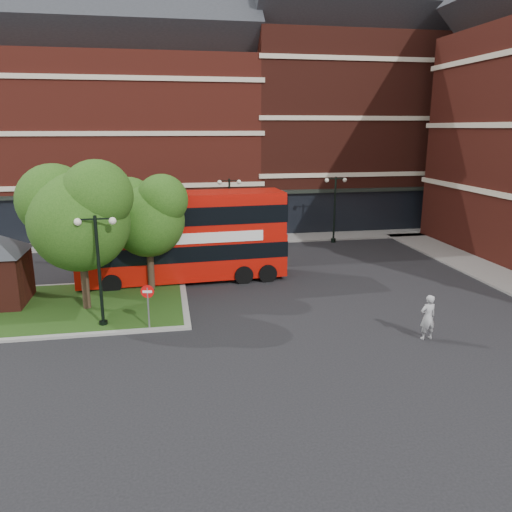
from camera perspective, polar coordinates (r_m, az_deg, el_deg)
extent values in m
plane|color=black|center=(23.01, -3.22, -7.37)|extent=(120.00, 120.00, 0.00)
cube|color=slate|center=(38.74, -6.30, 1.73)|extent=(44.00, 3.00, 0.12)
cube|color=maroon|center=(45.56, -17.58, 11.87)|extent=(26.00, 12.00, 14.00)
cube|color=#471911|center=(48.15, 10.07, 13.61)|extent=(18.00, 12.00, 16.00)
cube|color=gray|center=(26.22, -21.80, -5.51)|extent=(12.60, 7.60, 0.12)
cube|color=#19380F|center=(26.22, -21.80, -5.48)|extent=(12.00, 7.00, 0.15)
cylinder|color=#2D2116|center=(24.92, -19.04, -1.68)|extent=(0.36, 0.36, 3.92)
sphere|color=#1E4912|center=(24.40, -19.50, 3.69)|extent=(4.60, 4.60, 4.60)
sphere|color=#1E4912|center=(25.14, -22.04, 5.87)|extent=(3.45, 3.45, 3.45)
sphere|color=#1E4912|center=(23.63, -17.71, 6.61)|extent=(3.22, 3.22, 3.22)
cylinder|color=#2D2116|center=(27.09, -11.98, -0.42)|extent=(0.36, 0.36, 3.47)
sphere|color=#1E4912|center=(26.64, -12.22, 3.96)|extent=(3.80, 3.80, 3.80)
sphere|color=#1E4912|center=(27.12, -14.29, 5.75)|extent=(2.85, 2.85, 2.85)
sphere|color=#1E4912|center=(26.08, -10.69, 6.30)|extent=(2.66, 2.66, 2.66)
cylinder|color=black|center=(22.44, -17.46, -1.87)|extent=(0.14, 0.14, 5.00)
cylinder|color=black|center=(23.18, -17.02, -7.45)|extent=(0.36, 0.36, 0.30)
cube|color=black|center=(21.92, -17.93, 4.04)|extent=(1.40, 0.06, 0.06)
sphere|color=#F2EACC|center=(22.04, -19.71, 3.68)|extent=(0.32, 0.32, 0.32)
sphere|color=#F2EACC|center=(21.86, -16.08, 3.88)|extent=(0.32, 0.32, 0.32)
cylinder|color=black|center=(36.50, -3.03, 4.91)|extent=(0.14, 0.14, 5.00)
cylinder|color=black|center=(36.96, -2.98, 1.32)|extent=(0.36, 0.36, 0.30)
cube|color=black|center=(36.19, -3.08, 8.58)|extent=(1.40, 0.06, 0.06)
sphere|color=#F2EACC|center=(36.11, -4.19, 8.40)|extent=(0.32, 0.32, 0.32)
sphere|color=#F2EACC|center=(36.29, -1.96, 8.46)|extent=(0.32, 0.32, 0.32)
cylinder|color=black|center=(38.33, 8.97, 5.22)|extent=(0.14, 0.14, 5.00)
cylinder|color=black|center=(38.77, 8.83, 1.79)|extent=(0.36, 0.36, 0.30)
cube|color=black|center=(38.03, 9.11, 8.71)|extent=(1.40, 0.06, 0.06)
sphere|color=#F2EACC|center=(37.82, 8.09, 8.57)|extent=(0.32, 0.32, 0.32)
sphere|color=#F2EACC|center=(38.28, 10.10, 8.56)|extent=(0.32, 0.32, 0.32)
cube|color=#AE0F06|center=(28.66, -8.34, 0.24)|extent=(11.73, 3.26, 2.22)
cube|color=#AE0F06|center=(28.20, -8.50, 4.61)|extent=(11.61, 3.23, 2.22)
cube|color=black|center=(28.18, -8.51, 4.83)|extent=(11.73, 3.26, 1.00)
cube|color=silver|center=(27.08, -8.16, 1.94)|extent=(8.69, 0.51, 0.58)
imported|color=#9C9C9F|center=(21.92, 19.04, -6.62)|extent=(0.75, 0.54, 1.93)
imported|color=silver|center=(38.04, -8.41, 2.46)|extent=(4.46, 2.19, 1.47)
imported|color=silver|center=(37.11, -0.16, 2.34)|extent=(4.66, 1.97, 1.50)
cylinder|color=slate|center=(22.07, -12.20, -5.95)|extent=(0.07, 0.07, 1.95)
cylinder|color=red|center=(21.81, -12.31, -3.98)|extent=(0.57, 0.13, 0.57)
cube|color=white|center=(21.81, -12.31, -3.98)|extent=(0.40, 0.10, 0.11)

